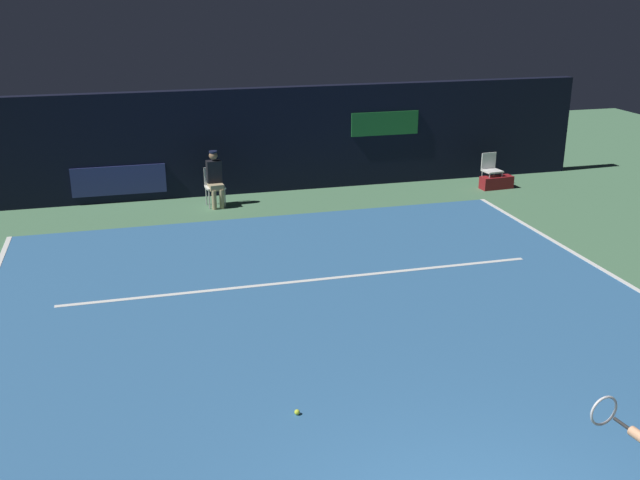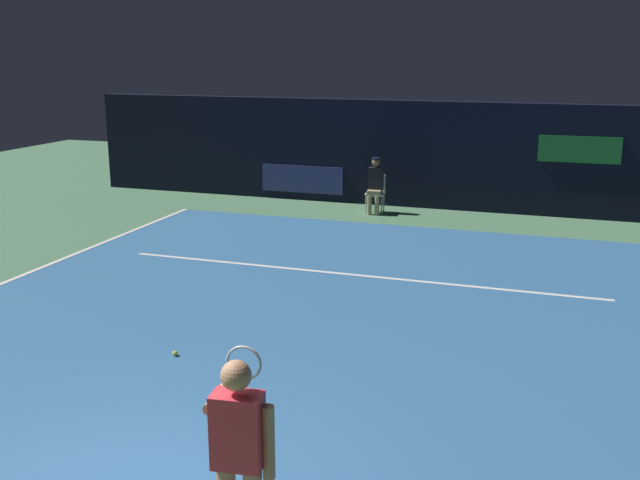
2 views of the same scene
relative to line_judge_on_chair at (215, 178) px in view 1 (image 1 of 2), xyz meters
The scene contains 8 objects.
ground_plane 7.28m from the line_judge_on_chair, 82.49° to the right, with size 34.50×34.50×0.00m, color #4C7A56.
court_surface 7.28m from the line_judge_on_chair, 82.49° to the right, with size 10.89×12.06×0.01m, color #336699.
line_service 5.21m from the line_judge_on_chair, 79.43° to the right, with size 8.50×0.10×0.01m, color white.
back_wall 1.54m from the line_judge_on_chair, 47.99° to the left, with size 17.86×0.33×2.60m.
line_judge_on_chair is the anchor object (origin of this frame).
courtside_chair_near 7.09m from the line_judge_on_chair, ahead, with size 0.48×0.46×0.88m.
tennis_ball 9.21m from the line_judge_on_chair, 91.27° to the right, with size 0.07×0.07×0.07m, color #CCE033.
equipment_bag 7.20m from the line_judge_on_chair, ahead, with size 0.84×0.32×0.32m, color maroon.
Camera 1 is at (-2.89, -4.53, 5.00)m, focal length 41.18 mm.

